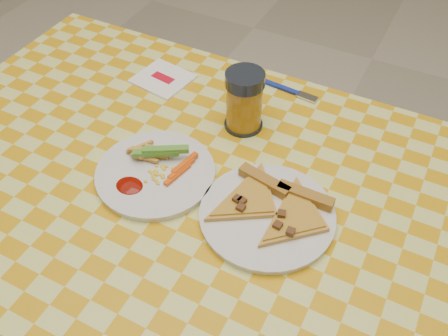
# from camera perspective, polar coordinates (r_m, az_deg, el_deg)

# --- Properties ---
(table) EXTENTS (1.28, 0.88, 0.76)m
(table) POSITION_cam_1_polar(r_m,az_deg,el_deg) (0.97, -2.98, -6.77)
(table) COLOR silver
(table) RESTS_ON ground
(plate_left) EXTENTS (0.28, 0.28, 0.01)m
(plate_left) POSITION_cam_1_polar(r_m,az_deg,el_deg) (0.96, -7.82, -0.70)
(plate_left) COLOR silver
(plate_left) RESTS_ON table
(plate_right) EXTENTS (0.30, 0.30, 0.01)m
(plate_right) POSITION_cam_1_polar(r_m,az_deg,el_deg) (0.89, 4.94, -5.48)
(plate_right) COLOR silver
(plate_right) RESTS_ON table
(fries_veggies) EXTENTS (0.16, 0.15, 0.04)m
(fries_veggies) POSITION_cam_1_polar(r_m,az_deg,el_deg) (0.96, -7.90, 0.68)
(fries_veggies) COLOR #C7883F
(fries_veggies) RESTS_ON plate_left
(pizza_slices) EXTENTS (0.23, 0.22, 0.02)m
(pizza_slices) POSITION_cam_1_polar(r_m,az_deg,el_deg) (0.89, 5.60, -4.28)
(pizza_slices) COLOR gold
(pizza_slices) RESTS_ON plate_right
(drink_glass) EXTENTS (0.08, 0.08, 0.13)m
(drink_glass) POSITION_cam_1_polar(r_m,az_deg,el_deg) (1.02, 2.33, 7.64)
(drink_glass) COLOR black
(drink_glass) RESTS_ON table
(napkin) EXTENTS (0.14, 0.13, 0.01)m
(napkin) POSITION_cam_1_polar(r_m,az_deg,el_deg) (1.19, -6.99, 10.09)
(napkin) COLOR white
(napkin) RESTS_ON table
(fork) EXTENTS (0.15, 0.03, 0.01)m
(fork) POSITION_cam_1_polar(r_m,az_deg,el_deg) (1.16, 7.28, 8.88)
(fork) COLOR navy
(fork) RESTS_ON table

